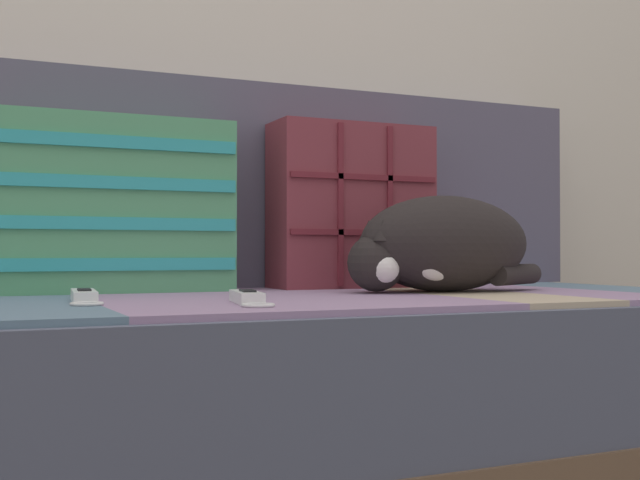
{
  "coord_description": "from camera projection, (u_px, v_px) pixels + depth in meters",
  "views": [
    {
      "loc": [
        -0.39,
        -1.26,
        0.46
      ],
      "look_at": [
        0.19,
        0.04,
        0.48
      ],
      "focal_mm": 45.0,
      "sensor_mm": 36.0,
      "label": 1
    }
  ],
  "objects": [
    {
      "name": "game_remote_far",
      "position": [
        247.0,
        298.0,
        1.23
      ],
      "size": [
        0.08,
        0.19,
        0.02
      ],
      "color": "white",
      "rests_on": "couch"
    },
    {
      "name": "game_remote_near",
      "position": [
        84.0,
        296.0,
        1.26
      ],
      "size": [
        0.06,
        0.2,
        0.02
      ],
      "color": "white",
      "rests_on": "couch"
    },
    {
      "name": "sofa_backrest",
      "position": [
        158.0,
        183.0,
        1.75
      ],
      "size": [
        2.1,
        0.14,
        0.46
      ],
      "color": "#514C60",
      "rests_on": "couch"
    },
    {
      "name": "throw_pillow_quilted",
      "position": [
        352.0,
        206.0,
        1.78
      ],
      "size": [
        0.36,
        0.14,
        0.36
      ],
      "color": "brown",
      "rests_on": "couch"
    },
    {
      "name": "couch",
      "position": [
        202.0,
        406.0,
        1.41
      ],
      "size": [
        2.14,
        0.86,
        0.38
      ],
      "color": "brown",
      "rests_on": "ground_plane"
    },
    {
      "name": "sleeping_cat",
      "position": [
        439.0,
        246.0,
        1.58
      ],
      "size": [
        0.44,
        0.22,
        0.19
      ],
      "color": "black",
      "rests_on": "couch"
    },
    {
      "name": "throw_pillow_striped",
      "position": [
        115.0,
        205.0,
        1.57
      ],
      "size": [
        0.46,
        0.14,
        0.34
      ],
      "color": "#4C9366",
      "rests_on": "couch"
    }
  ]
}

